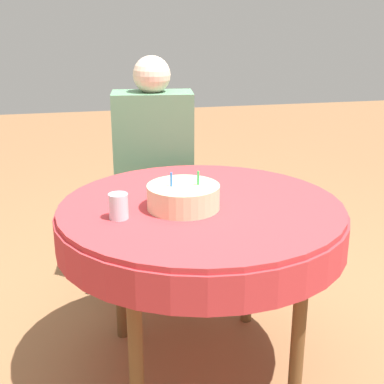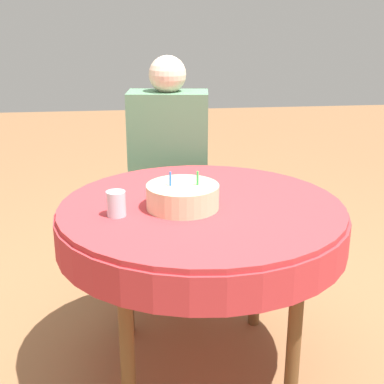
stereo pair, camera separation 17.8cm
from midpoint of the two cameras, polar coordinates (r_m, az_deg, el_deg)
name	(u,v)px [view 1 (the left image)]	position (r m, az deg, el deg)	size (l,w,h in m)	color
ground_plane	(200,366)	(2.28, -1.47, -18.08)	(12.00, 12.00, 0.00)	#8C603D
dining_table	(201,225)	(1.98, -1.62, -3.64)	(1.06, 1.06, 0.70)	#BC3338
chair	(154,190)	(2.79, -5.87, 0.18)	(0.47, 0.47, 0.92)	#4C331E
person	(154,156)	(2.64, -6.04, 3.82)	(0.41, 0.34, 1.17)	beige
birthday_cake	(183,197)	(1.90, -3.62, -0.54)	(0.26, 0.26, 0.14)	beige
drinking_glass	(118,206)	(1.83, -10.63, -1.54)	(0.07, 0.07, 0.09)	silver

